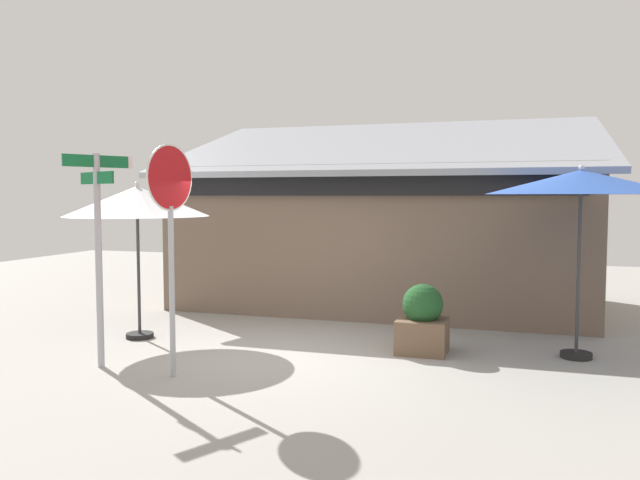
# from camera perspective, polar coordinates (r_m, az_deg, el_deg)

# --- Properties ---
(ground_plane) EXTENTS (28.00, 28.00, 0.10)m
(ground_plane) POSITION_cam_1_polar(r_m,az_deg,el_deg) (9.29, -3.13, -10.69)
(ground_plane) COLOR #9E9B93
(cafe_building) EXTENTS (8.67, 4.84, 4.08)m
(cafe_building) POSITION_cam_1_polar(r_m,az_deg,el_deg) (13.43, 5.90, 0.73)
(cafe_building) COLOR #705B4C
(cafe_building) RESTS_ON ground
(street_sign_post) EXTENTS (0.82, 0.87, 2.87)m
(street_sign_post) POSITION_cam_1_polar(r_m,az_deg,el_deg) (8.87, -19.47, 0.35)
(street_sign_post) COLOR #A8AAB2
(street_sign_post) RESTS_ON ground
(stop_sign) EXTENTS (0.16, 0.83, 2.96)m
(stop_sign) POSITION_cam_1_polar(r_m,az_deg,el_deg) (8.11, -13.41, 2.40)
(stop_sign) COLOR #A8AAB2
(stop_sign) RESTS_ON ground
(patio_umbrella_ivory_left) EXTENTS (2.30, 2.30, 2.54)m
(patio_umbrella_ivory_left) POSITION_cam_1_polar(r_m,az_deg,el_deg) (10.50, -16.27, 3.31)
(patio_umbrella_ivory_left) COLOR black
(patio_umbrella_ivory_left) RESTS_ON ground
(patio_umbrella_royal_blue_center) EXTENTS (2.63, 2.63, 2.74)m
(patio_umbrella_royal_blue_center) POSITION_cam_1_polar(r_m,az_deg,el_deg) (9.55, 22.62, 4.77)
(patio_umbrella_royal_blue_center) COLOR black
(patio_umbrella_royal_blue_center) RESTS_ON ground
(sidewalk_planter) EXTENTS (0.72, 0.72, 1.02)m
(sidewalk_planter) POSITION_cam_1_polar(r_m,az_deg,el_deg) (9.45, 9.29, -7.32)
(sidewalk_planter) COLOR brown
(sidewalk_planter) RESTS_ON ground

